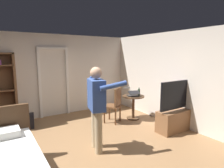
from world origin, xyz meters
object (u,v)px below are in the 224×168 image
tv_flatscreen (176,116)px  wooden_chair (115,104)px  side_table (133,103)px  suitcase_dark (5,134)px  laptop (133,94)px  suitcase_small (22,122)px  bottle_on_table (139,92)px  person_blue_shirt (97,103)px

tv_flatscreen → wooden_chair: (-1.00, 1.30, 0.17)m
side_table → suitcase_dark: size_ratio=1.14×
tv_flatscreen → laptop: 1.35m
suitcase_small → suitcase_dark: bearing=-115.2°
bottle_on_table → wooden_chair: 0.83m
tv_flatscreen → laptop: size_ratio=3.08×
bottle_on_table → person_blue_shirt: (-1.93, -0.99, 0.18)m
side_table → bottle_on_table: (0.14, -0.08, 0.33)m
bottle_on_table → suitcase_dark: bottle_on_table is taller
wooden_chair → suitcase_dark: bearing=172.2°
side_table → laptop: 0.29m
bottle_on_table → suitcase_small: bearing=160.5°
side_table → laptop: laptop is taller
laptop → side_table: bearing=42.3°
bottle_on_table → suitcase_dark: bearing=172.1°
tv_flatscreen → person_blue_shirt: bearing=174.7°
wooden_chair → person_blue_shirt: 1.65m
laptop → wooden_chair: 0.64m
side_table → person_blue_shirt: 2.15m
laptop → tv_flatscreen: bearing=-71.8°
tv_flatscreen → bottle_on_table: tv_flatscreen is taller
person_blue_shirt → wooden_chair: bearing=43.6°
side_table → suitcase_small: side_table is taller
tv_flatscreen → bottle_on_table: 1.28m
tv_flatscreen → suitcase_dark: 4.06m
tv_flatscreen → side_table: size_ratio=1.82×
suitcase_dark → suitcase_small: suitcase_small is taller
bottle_on_table → person_blue_shirt: size_ratio=0.14×
laptop → bottle_on_table: size_ratio=1.71×
wooden_chair → suitcase_dark: (-2.70, 0.37, -0.38)m
side_table → suitcase_small: 3.08m
tv_flatscreen → person_blue_shirt: (-2.15, 0.20, 0.60)m
bottle_on_table → person_blue_shirt: bearing=-152.9°
laptop → suitcase_small: size_ratio=0.73×
wooden_chair → suitcase_small: wooden_chair is taller
suitcase_dark → suitcase_small: bearing=45.9°
side_table → suitcase_dark: bearing=173.2°
tv_flatscreen → person_blue_shirt: person_blue_shirt is taller
laptop → person_blue_shirt: person_blue_shirt is taller
suitcase_small → person_blue_shirt: bearing=-50.8°
suitcase_small → side_table: bearing=-8.0°
person_blue_shirt → suitcase_small: person_blue_shirt is taller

